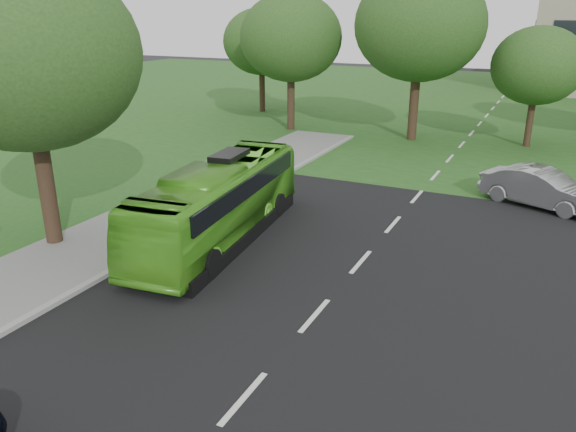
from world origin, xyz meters
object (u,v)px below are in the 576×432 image
object	(u,v)px
sedan	(541,188)
tree_side_near	(26,54)
bus	(219,202)
tree_park_f	(261,42)
tree_park_b	(420,25)
tree_park_a	(291,38)
tree_park_c	(538,66)

from	to	relation	value
sedan	tree_side_near	bearing A→B (deg)	149.93
bus	sedan	bearing A→B (deg)	34.76
bus	tree_side_near	bearing A→B (deg)	-154.79
tree_park_f	bus	distance (m)	29.05
tree_park_b	tree_park_f	distance (m)	15.47
tree_park_a	tree_park_c	world-z (taller)	tree_park_a
tree_park_a	bus	distance (m)	21.71
tree_side_near	bus	distance (m)	8.07
sedan	tree_park_b	bearing A→B (deg)	59.00
tree_park_c	tree_side_near	size ratio (longest dim) A/B	0.74
tree_side_near	sedan	bearing A→B (deg)	38.28
tree_park_c	tree_park_a	bearing A→B (deg)	-174.67
tree_park_c	tree_park_f	distance (m)	21.93
tree_park_b	bus	size ratio (longest dim) A/B	1.04
sedan	tree_park_a	bearing A→B (deg)	79.72
bus	sedan	world-z (taller)	bus
tree_park_f	tree_side_near	distance (m)	30.04
tree_park_c	sedan	size ratio (longest dim) A/B	1.44
tree_park_c	sedan	world-z (taller)	tree_park_c
tree_park_c	sedan	distance (m)	13.01
tree_park_c	tree_side_near	world-z (taller)	tree_side_near
tree_park_b	tree_park_f	world-z (taller)	tree_park_b
tree_park_a	tree_park_b	distance (m)	8.84
tree_park_a	tree_park_b	bearing A→B (deg)	2.28
tree_park_f	tree_park_c	bearing A→B (deg)	-11.75
tree_park_b	sedan	size ratio (longest dim) A/B	2.12
tree_park_c	bus	world-z (taller)	tree_park_c
tree_park_a	tree_park_f	xyz separation A→B (m)	(-5.55, 5.95, -0.65)
tree_park_c	bus	size ratio (longest dim) A/B	0.71
tree_park_f	tree_side_near	world-z (taller)	tree_side_near
tree_park_c	tree_side_near	bearing A→B (deg)	-120.28
tree_park_a	bus	world-z (taller)	tree_park_a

